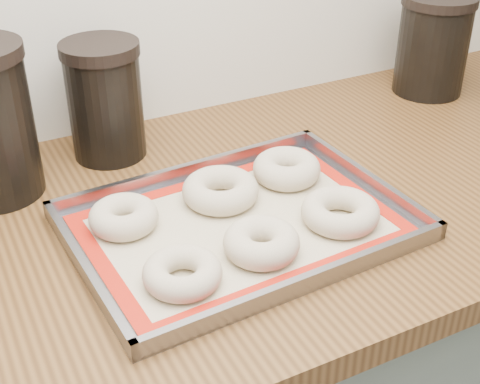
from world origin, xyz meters
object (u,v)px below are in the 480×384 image
bagel_front_mid (261,242)px  canister_right (433,44)px  bagel_front_left (182,273)px  bagel_back_left (124,217)px  bagel_back_mid (221,190)px  canister_mid (105,100)px  bagel_front_right (340,212)px  baking_tray (240,224)px  bagel_back_right (287,169)px

bagel_front_mid → canister_right: 0.66m
bagel_front_left → bagel_back_left: bearing=99.5°
bagel_back_mid → canister_mid: size_ratio=0.59×
bagel_front_right → bagel_back_left: (-0.28, 0.13, 0.00)m
canister_right → bagel_back_left: bearing=-164.5°
baking_tray → bagel_back_right: bagel_back_right is taller
bagel_front_mid → bagel_front_right: (0.13, 0.02, -0.00)m
baking_tray → canister_mid: (-0.09, 0.30, 0.09)m
canister_right → bagel_back_mid: bearing=-160.7°
bagel_front_left → bagel_front_right: size_ratio=0.90×
bagel_back_right → baking_tray: bearing=-146.6°
bagel_back_left → canister_right: 0.74m
baking_tray → bagel_front_right: (0.13, -0.06, 0.02)m
baking_tray → bagel_front_right: size_ratio=4.32×
bagel_back_right → bagel_front_left: bearing=-146.5°
bagel_front_left → bagel_back_right: bearing=33.5°
bagel_front_left → bagel_front_mid: bagel_front_mid is taller
bagel_front_right → bagel_back_mid: bearing=134.5°
baking_tray → bagel_front_left: 0.15m
bagel_back_mid → canister_mid: 0.26m
bagel_back_left → bagel_back_right: bearing=2.5°
bagel_front_mid → bagel_back_mid: (0.01, 0.14, -0.00)m
bagel_front_mid → canister_mid: 0.39m
baking_tray → bagel_back_right: (0.12, 0.08, 0.02)m
bagel_front_mid → bagel_back_mid: 0.14m
bagel_front_left → canister_mid: size_ratio=0.51×
bagel_front_mid → bagel_back_left: size_ratio=1.05×
canister_right → canister_mid: bearing=177.2°
canister_right → bagel_front_left: bearing=-153.1°
canister_mid → canister_right: (0.65, -0.03, -0.00)m
baking_tray → bagel_back_left: bearing=154.7°
baking_tray → bagel_back_right: size_ratio=4.52×
canister_mid → bagel_back_right: bearing=-45.0°
bagel_front_mid → bagel_front_right: bagel_front_mid is taller
baking_tray → canister_mid: size_ratio=2.46×
bagel_front_right → bagel_back_right: bearing=92.7°
canister_right → bagel_front_mid: bearing=-149.2°
bagel_front_mid → bagel_back_left: (-0.14, 0.14, -0.00)m
bagel_back_mid → canister_right: 0.59m
baking_tray → canister_mid: 0.32m
bagel_front_right → canister_right: 0.54m
bagel_front_right → canister_right: bearing=36.7°
bagel_front_left → bagel_front_mid: size_ratio=0.98×
canister_mid → canister_right: same height
bagel_front_right → bagel_front_left: bearing=-174.5°
bagel_back_left → bagel_back_mid: 0.15m
bagel_front_mid → bagel_back_mid: size_ratio=0.89×
bagel_back_right → bagel_front_right: bearing=-87.3°
baking_tray → bagel_front_mid: bearing=-94.2°
bagel_back_mid → canister_right: bearing=19.3°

